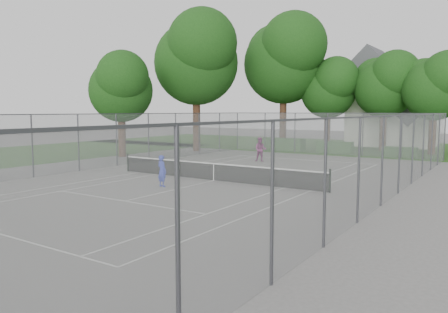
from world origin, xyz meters
The scene contains 17 objects.
ground centered at (0.00, 0.00, 0.00)m, with size 120.00×120.00×0.00m, color slate.
grass_far centered at (0.00, 26.00, 0.00)m, with size 60.00×20.00×0.00m, color #204614.
court_markings centered at (0.00, 0.00, 0.01)m, with size 11.03×23.83×0.01m.
tennis_net centered at (0.00, 0.00, 0.51)m, with size 12.87×0.10×1.10m.
perimeter_fence centered at (0.00, 0.00, 1.81)m, with size 18.08×34.08×3.52m.
tree_far_left centered at (-6.14, 21.21, 9.01)m, with size 9.12×8.33×13.11m.
tree_far_midleft centered at (-2.08, 22.78, 6.07)m, with size 6.15×5.62×8.85m.
tree_far_midright centered at (3.15, 23.24, 6.25)m, with size 6.33×5.78×9.11m.
tree_far_right centered at (7.58, 21.65, 5.90)m, with size 5.97×5.45×8.59m.
tree_side_back centered at (-11.07, 13.26, 8.63)m, with size 8.74×7.98×12.56m.
tree_side_front centered at (-13.02, 5.86, 5.72)m, with size 5.80×5.30×8.34m.
hedge_left centered at (-5.01, 18.27, 0.57)m, with size 4.53×1.36×1.13m, color #224E19.
hedge_mid centered at (0.09, 18.72, 0.50)m, with size 3.16×0.90×0.99m, color #224E19.
hedge_right centered at (5.67, 18.10, 0.40)m, with size 2.64×0.97×0.79m, color #224E19.
house centered at (2.58, 29.47, 4.18)m, with size 8.34×6.47×10.39m.
girl_player centered at (-1.03, -2.94, 0.78)m, with size 0.57×0.37×1.56m, color #2D39AB.
woman_player centered at (-2.11, 9.03, 0.89)m, with size 0.86×0.67×1.77m, color #7E2A66.
Camera 1 is at (13.10, -18.86, 3.70)m, focal length 35.00 mm.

